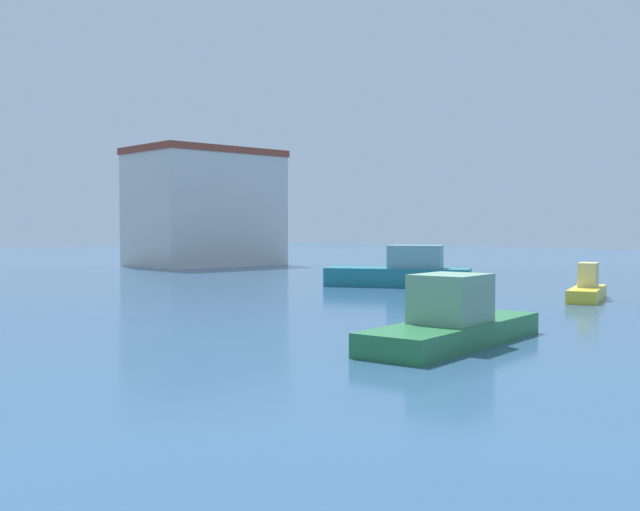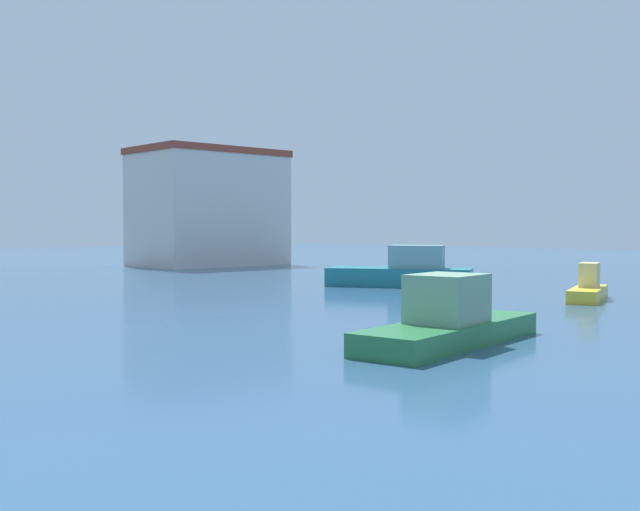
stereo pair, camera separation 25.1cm
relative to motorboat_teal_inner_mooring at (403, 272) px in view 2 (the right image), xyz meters
The scene contains 5 objects.
water 14.64m from the motorboat_teal_inner_mooring, behind, with size 160.00×160.00×0.00m, color #2D5175.
motorboat_teal_inner_mooring is the anchor object (origin of this frame).
motorboat_yellow_distant_east 9.55m from the motorboat_teal_inner_mooring, 88.77° to the right, with size 4.23×2.51×1.48m.
motorboat_green_outer_mooring 18.33m from the motorboat_teal_inner_mooring, 135.25° to the right, with size 6.67×2.88×1.76m.
yacht_club 24.08m from the motorboat_teal_inner_mooring, 79.23° to the left, with size 10.59×7.24×8.74m.
Camera 2 is at (1.74, -4.86, 2.91)m, focal length 42.41 mm.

